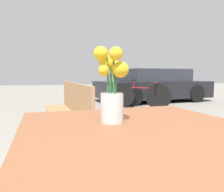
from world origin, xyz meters
TOP-DOWN VIEW (x-y plane):
  - table_front at (0.00, 0.00)m, footprint 0.96×1.02m
  - flower_vase at (-0.08, 0.11)m, footprint 0.15×0.16m
  - bench_near at (-0.17, 2.10)m, footprint 0.56×1.87m
  - bicycle at (1.95, 5.00)m, footprint 1.46×1.03m
  - parked_car at (3.02, 6.56)m, footprint 4.18×2.39m

SIDE VIEW (x-z plane):
  - bicycle at x=1.95m, z-range -0.04..0.78m
  - bench_near at x=-0.17m, z-range 0.05..0.90m
  - parked_car at x=3.02m, z-range -0.02..1.13m
  - table_front at x=0.00m, z-range 0.28..1.03m
  - flower_vase at x=-0.08m, z-range 0.74..1.06m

